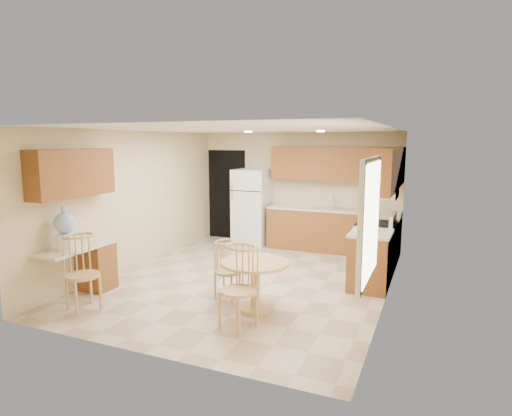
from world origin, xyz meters
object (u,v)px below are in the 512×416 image
at_px(chair_table_b, 234,283).
at_px(water_crock, 65,230).
at_px(dining_table, 255,278).
at_px(chair_desk, 76,268).
at_px(stove, 375,248).
at_px(refrigerator, 252,207).
at_px(chair_table_a, 225,266).

height_order(chair_table_b, water_crock, water_crock).
distance_m(dining_table, water_crock, 2.80).
height_order(chair_desk, water_crock, water_crock).
relative_size(stove, chair_desk, 1.05).
bearing_deg(water_crock, refrigerator, 76.20).
distance_m(refrigerator, stove, 3.15).
bearing_deg(dining_table, chair_table_a, 162.99).
xyz_separation_m(chair_desk, water_crock, (-0.45, 0.27, 0.42)).
bearing_deg(chair_desk, chair_table_b, 120.92).
bearing_deg(dining_table, refrigerator, 114.10).
height_order(chair_table_a, water_crock, water_crock).
bearing_deg(water_crock, dining_table, 15.86).
distance_m(dining_table, chair_table_a, 0.58).
bearing_deg(stove, water_crock, -142.11).
height_order(stove, chair_table_b, stove).
distance_m(refrigerator, water_crock, 4.41).
distance_m(chair_table_b, chair_desk, 2.24).
relative_size(dining_table, chair_desk, 0.90).
height_order(refrigerator, chair_table_a, refrigerator).
xyz_separation_m(dining_table, chair_table_a, (-0.55, 0.17, 0.07)).
height_order(stove, water_crock, water_crock).
height_order(stove, chair_table_a, stove).
height_order(dining_table, chair_desk, chair_desk).
bearing_deg(chair_table_a, refrigerator, -162.11).
distance_m(stove, chair_table_b, 3.31).
distance_m(chair_table_a, chair_table_b, 1.10).
bearing_deg(chair_desk, stove, 157.74).
bearing_deg(chair_table_a, dining_table, 73.86).
bearing_deg(chair_desk, water_crock, -97.39).
bearing_deg(stove, chair_table_a, -130.80).
bearing_deg(chair_desk, dining_table, 139.08).
distance_m(chair_table_a, chair_desk, 2.02).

